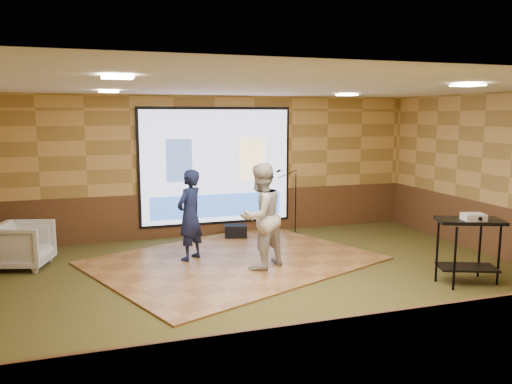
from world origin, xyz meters
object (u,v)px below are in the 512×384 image
object	(u,v)px
player_right	(261,216)
projector	(473,217)
duffel_bag	(236,232)
mic_stand	(293,212)
dance_floor	(234,260)
av_table	(469,238)
player_left	(190,215)
banquet_chair	(23,245)
projector_screen	(216,168)

from	to	relation	value
player_right	projector	distance (m)	3.30
duffel_bag	mic_stand	bearing A→B (deg)	-0.46
duffel_bag	player_right	bearing A→B (deg)	-94.67
dance_floor	projector	distance (m)	4.02
player_right	av_table	distance (m)	3.27
av_table	mic_stand	distance (m)	4.07
dance_floor	player_left	distance (m)	1.13
banquet_chair	projector	bearing A→B (deg)	-99.17
player_left	banquet_chair	distance (m)	2.86
projector_screen	projector	xyz separation A→B (m)	(2.93, -4.38, -0.41)
player_right	banquet_chair	xyz separation A→B (m)	(-3.82, 1.35, -0.53)
dance_floor	duffel_bag	bearing A→B (deg)	73.40
projector_screen	mic_stand	bearing A→B (deg)	-16.21
dance_floor	banquet_chair	bearing A→B (deg)	167.85
banquet_chair	duffel_bag	world-z (taller)	banquet_chair
dance_floor	projector	xyz separation A→B (m)	(3.11, -2.31, 1.05)
player_left	dance_floor	bearing A→B (deg)	117.82
player_right	banquet_chair	size ratio (longest dim) A/B	2.05
projector_screen	duffel_bag	xyz separation A→B (m)	(0.30, -0.45, -1.33)
player_left	mic_stand	size ratio (longest dim) A/B	1.12
player_left	projector	world-z (taller)	player_left
player_left	player_right	world-z (taller)	player_right
dance_floor	player_left	xyz separation A→B (m)	(-0.73, 0.26, 0.82)
av_table	duffel_bag	distance (m)	4.70
player_left	banquet_chair	xyz separation A→B (m)	(-2.79, 0.50, -0.45)
projector	mic_stand	world-z (taller)	mic_stand
projector	banquet_chair	world-z (taller)	projector
projector	player_right	bearing A→B (deg)	164.92
av_table	projector	bearing A→B (deg)	-101.16
projector_screen	mic_stand	xyz separation A→B (m)	(1.59, -0.46, -0.98)
av_table	duffel_bag	world-z (taller)	av_table
player_left	player_right	size ratio (longest dim) A/B	0.91
dance_floor	av_table	distance (m)	3.91
projector	av_table	bearing A→B (deg)	95.20
projector_screen	dance_floor	size ratio (longest dim) A/B	0.72
projector_screen	mic_stand	size ratio (longest dim) A/B	2.30
projector	duffel_bag	distance (m)	4.82
dance_floor	mic_stand	bearing A→B (deg)	42.07
projector	mic_stand	bearing A→B (deg)	125.21
player_right	player_left	bearing A→B (deg)	-68.56
dance_floor	duffel_bag	distance (m)	1.69
projector	mic_stand	distance (m)	4.18
duffel_bag	player_left	bearing A→B (deg)	-131.91
player_left	projector	size ratio (longest dim) A/B	5.20
av_table	projector	xyz separation A→B (m)	(-0.02, -0.09, 0.35)
projector	mic_stand	size ratio (longest dim) A/B	0.22
av_table	projector	world-z (taller)	projector
player_left	av_table	xyz separation A→B (m)	(3.87, -2.49, -0.12)
player_left	av_table	world-z (taller)	player_left
dance_floor	av_table	size ratio (longest dim) A/B	4.54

